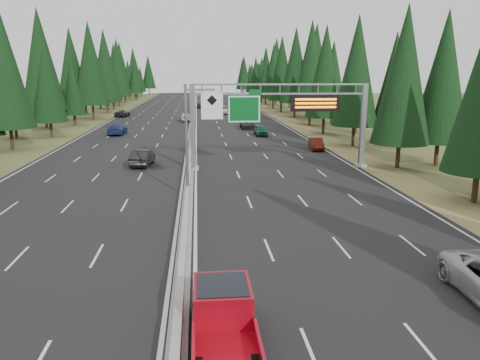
# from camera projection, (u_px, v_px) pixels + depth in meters

# --- Properties ---
(road) EXTENTS (32.00, 260.00, 0.08)m
(road) POSITION_uv_depth(u_px,v_px,m) (193.00, 121.00, 86.84)
(road) COLOR black
(road) RESTS_ON ground
(shoulder_right) EXTENTS (3.60, 260.00, 0.06)m
(shoulder_right) POSITION_uv_depth(u_px,v_px,m) (288.00, 121.00, 88.41)
(shoulder_right) COLOR olive
(shoulder_right) RESTS_ON ground
(shoulder_left) EXTENTS (3.60, 260.00, 0.06)m
(shoulder_left) POSITION_uv_depth(u_px,v_px,m) (95.00, 122.00, 85.28)
(shoulder_left) COLOR #4B5628
(shoulder_left) RESTS_ON ground
(median_barrier) EXTENTS (0.70, 260.00, 0.85)m
(median_barrier) POSITION_uv_depth(u_px,v_px,m) (193.00, 119.00, 86.75)
(median_barrier) COLOR gray
(median_barrier) RESTS_ON road
(sign_gantry) EXTENTS (16.75, 0.98, 7.80)m
(sign_gantry) POSITION_uv_depth(u_px,v_px,m) (287.00, 113.00, 42.65)
(sign_gantry) COLOR slate
(sign_gantry) RESTS_ON road
(hov_sign_pole) EXTENTS (2.80, 0.50, 8.00)m
(hov_sign_pole) POSITION_uv_depth(u_px,v_px,m) (195.00, 133.00, 32.42)
(hov_sign_pole) COLOR slate
(hov_sign_pole) RESTS_ON road
(tree_row_right) EXTENTS (11.53, 241.84, 18.95)m
(tree_row_right) POSITION_uv_depth(u_px,v_px,m) (326.00, 70.00, 76.98)
(tree_row_right) COLOR black
(tree_row_right) RESTS_ON ground
(tree_row_left) EXTENTS (11.76, 243.53, 18.93)m
(tree_row_left) POSITION_uv_depth(u_px,v_px,m) (67.00, 71.00, 82.42)
(tree_row_left) COLOR black
(tree_row_left) RESTS_ON ground
(red_pickup) EXTENTS (2.01, 5.63, 1.84)m
(red_pickup) POSITION_uv_depth(u_px,v_px,m) (223.00, 313.00, 15.34)
(red_pickup) COLOR black
(red_pickup) RESTS_ON road
(car_ahead_green) EXTENTS (1.73, 4.29, 1.46)m
(car_ahead_green) POSITION_uv_depth(u_px,v_px,m) (261.00, 130.00, 66.81)
(car_ahead_green) COLOR #125239
(car_ahead_green) RESTS_ON road
(car_ahead_dkred) EXTENTS (1.80, 4.16, 1.33)m
(car_ahead_dkred) POSITION_uv_depth(u_px,v_px,m) (316.00, 144.00, 54.35)
(car_ahead_dkred) COLOR #4B140A
(car_ahead_dkred) RESTS_ON road
(car_ahead_dkgrey) EXTENTS (2.15, 5.26, 1.52)m
(car_ahead_dkgrey) POSITION_uv_depth(u_px,v_px,m) (247.00, 124.00, 75.13)
(car_ahead_dkgrey) COLOR black
(car_ahead_dkgrey) RESTS_ON road
(car_ahead_white) EXTENTS (3.29, 6.13, 1.64)m
(car_ahead_white) POSITION_uv_depth(u_px,v_px,m) (227.00, 110.00, 102.38)
(car_ahead_white) COLOR silver
(car_ahead_white) RESTS_ON road
(car_ahead_far) EXTENTS (1.70, 3.86, 1.29)m
(car_ahead_far) POSITION_uv_depth(u_px,v_px,m) (200.00, 106.00, 119.25)
(car_ahead_far) COLOR black
(car_ahead_far) RESTS_ON road
(car_onc_near) EXTENTS (2.12, 4.88, 1.56)m
(car_onc_near) POSITION_uv_depth(u_px,v_px,m) (142.00, 157.00, 45.04)
(car_onc_near) COLOR black
(car_onc_near) RESTS_ON road
(car_onc_blue) EXTENTS (2.36, 5.40, 1.54)m
(car_onc_blue) POSITION_uv_depth(u_px,v_px,m) (117.00, 129.00, 67.69)
(car_onc_blue) COLOR navy
(car_onc_blue) RESTS_ON road
(car_onc_white) EXTENTS (2.32, 4.97, 1.64)m
(car_onc_white) POSITION_uv_depth(u_px,v_px,m) (185.00, 117.00, 86.41)
(car_onc_white) COLOR #BDBDBD
(car_onc_white) RESTS_ON road
(car_onc_far) EXTENTS (2.75, 5.17, 1.38)m
(car_onc_far) POSITION_uv_depth(u_px,v_px,m) (122.00, 113.00, 95.53)
(car_onc_far) COLOR black
(car_onc_far) RESTS_ON road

